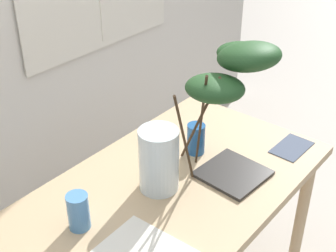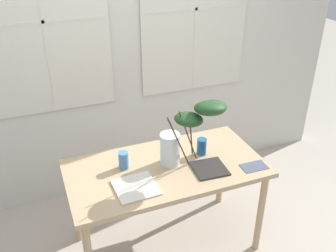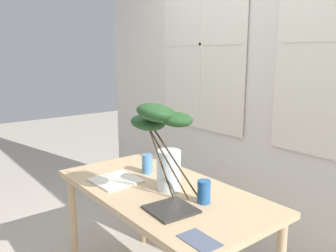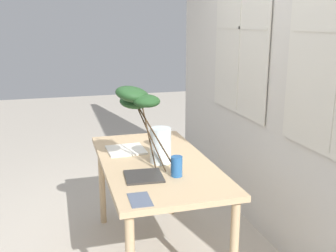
{
  "view_description": "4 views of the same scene",
  "coord_description": "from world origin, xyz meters",
  "px_view_note": "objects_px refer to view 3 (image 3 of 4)",
  "views": [
    {
      "loc": [
        -1.02,
        -0.88,
        1.88
      ],
      "look_at": [
        0.11,
        0.04,
        1.0
      ],
      "focal_mm": 50.44,
      "sensor_mm": 36.0,
      "label": 1
    },
    {
      "loc": [
        -0.81,
        -2.1,
        2.35
      ],
      "look_at": [
        0.04,
        0.05,
        1.08
      ],
      "focal_mm": 40.05,
      "sensor_mm": 36.0,
      "label": 2
    },
    {
      "loc": [
        1.61,
        -1.22,
        1.58
      ],
      "look_at": [
        -0.03,
        0.08,
        1.15
      ],
      "focal_mm": 37.1,
      "sensor_mm": 36.0,
      "label": 3
    },
    {
      "loc": [
        2.57,
        -0.64,
        1.72
      ],
      "look_at": [
        0.06,
        0.07,
        1.04
      ],
      "focal_mm": 42.55,
      "sensor_mm": 36.0,
      "label": 4
    }
  ],
  "objects_px": {
    "drinking_glass_blue_left": "(147,164)",
    "plate_square_left": "(116,180)",
    "plate_square_right": "(171,209)",
    "vase_with_branches": "(163,144)",
    "drinking_glass_blue_right": "(204,192)",
    "dining_table": "(161,201)"
  },
  "relations": [
    {
      "from": "vase_with_branches",
      "to": "plate_square_right",
      "type": "distance_m",
      "value": 0.36
    },
    {
      "from": "dining_table",
      "to": "vase_with_branches",
      "type": "height_order",
      "value": "vase_with_branches"
    },
    {
      "from": "drinking_glass_blue_right",
      "to": "plate_square_right",
      "type": "height_order",
      "value": "drinking_glass_blue_right"
    },
    {
      "from": "vase_with_branches",
      "to": "plate_square_left",
      "type": "relative_size",
      "value": 2.15
    },
    {
      "from": "drinking_glass_blue_right",
      "to": "plate_square_right",
      "type": "xyz_separation_m",
      "value": [
        -0.04,
        -0.21,
        -0.06
      ]
    },
    {
      "from": "plate_square_left",
      "to": "plate_square_right",
      "type": "bearing_deg",
      "value": 1.34
    },
    {
      "from": "drinking_glass_blue_right",
      "to": "plate_square_left",
      "type": "height_order",
      "value": "drinking_glass_blue_right"
    },
    {
      "from": "drinking_glass_blue_left",
      "to": "plate_square_right",
      "type": "xyz_separation_m",
      "value": [
        0.57,
        -0.24,
        -0.06
      ]
    },
    {
      "from": "drinking_glass_blue_right",
      "to": "vase_with_branches",
      "type": "bearing_deg",
      "value": -142.15
    },
    {
      "from": "plate_square_left",
      "to": "plate_square_right",
      "type": "distance_m",
      "value": 0.56
    },
    {
      "from": "dining_table",
      "to": "plate_square_left",
      "type": "distance_m",
      "value": 0.33
    },
    {
      "from": "vase_with_branches",
      "to": "plate_square_left",
      "type": "bearing_deg",
      "value": -169.62
    },
    {
      "from": "vase_with_branches",
      "to": "plate_square_left",
      "type": "distance_m",
      "value": 0.53
    },
    {
      "from": "drinking_glass_blue_right",
      "to": "plate_square_left",
      "type": "xyz_separation_m",
      "value": [
        -0.6,
        -0.22,
        -0.06
      ]
    },
    {
      "from": "drinking_glass_blue_left",
      "to": "plate_square_right",
      "type": "bearing_deg",
      "value": -23.17
    },
    {
      "from": "vase_with_branches",
      "to": "drinking_glass_blue_right",
      "type": "xyz_separation_m",
      "value": [
        0.18,
        0.14,
        -0.26
      ]
    },
    {
      "from": "drinking_glass_blue_left",
      "to": "plate_square_left",
      "type": "bearing_deg",
      "value": -88.15
    },
    {
      "from": "vase_with_branches",
      "to": "drinking_glass_blue_right",
      "type": "bearing_deg",
      "value": 37.85
    },
    {
      "from": "dining_table",
      "to": "plate_square_right",
      "type": "distance_m",
      "value": 0.33
    },
    {
      "from": "vase_with_branches",
      "to": "plate_square_left",
      "type": "xyz_separation_m",
      "value": [
        -0.41,
        -0.08,
        -0.32
      ]
    },
    {
      "from": "drinking_glass_blue_right",
      "to": "plate_square_left",
      "type": "distance_m",
      "value": 0.64
    },
    {
      "from": "vase_with_branches",
      "to": "plate_square_right",
      "type": "bearing_deg",
      "value": -22.81
    }
  ]
}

